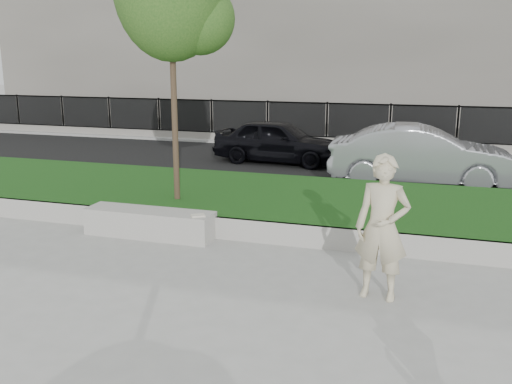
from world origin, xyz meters
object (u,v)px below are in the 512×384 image
(car_dark, at_px, (278,141))
(car_silver, at_px, (421,156))
(stone_bench, at_px, (150,223))
(man, at_px, (382,228))
(book, at_px, (198,215))

(car_dark, bearing_deg, car_silver, -108.82)
(stone_bench, bearing_deg, man, -19.29)
(man, bearing_deg, car_silver, 93.16)
(man, distance_m, car_dark, 9.86)
(car_dark, xyz_separation_m, car_silver, (4.21, -1.86, 0.08))
(stone_bench, relative_size, book, 10.26)
(stone_bench, bearing_deg, car_dark, 87.36)
(man, height_order, book, man)
(stone_bench, relative_size, car_dark, 0.62)
(man, xyz_separation_m, car_dark, (-3.90, 9.05, -0.29))
(stone_bench, distance_m, car_dark, 7.59)
(stone_bench, height_order, car_silver, car_silver)
(man, height_order, car_dark, man)
(stone_bench, bearing_deg, car_silver, 51.41)
(stone_bench, relative_size, man, 1.22)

